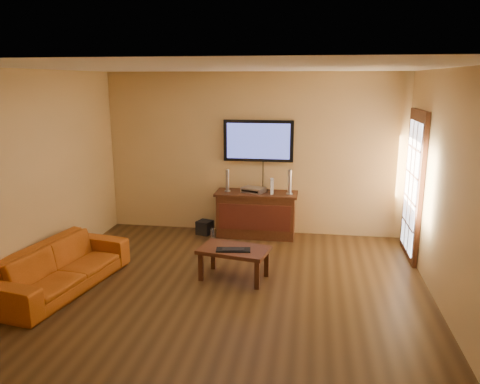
% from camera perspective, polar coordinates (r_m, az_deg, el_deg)
% --- Properties ---
extents(ground_plane, '(5.00, 5.00, 0.00)m').
position_cam_1_polar(ground_plane, '(5.91, -1.71, -12.24)').
color(ground_plane, '#34210E').
rests_on(ground_plane, ground).
extents(room_walls, '(5.00, 5.00, 5.00)m').
position_cam_1_polar(room_walls, '(6.00, -0.72, 5.09)').
color(room_walls, tan).
rests_on(room_walls, ground).
extents(french_door, '(0.07, 1.02, 2.22)m').
position_cam_1_polar(french_door, '(7.24, 20.37, 0.57)').
color(french_door, '#37190C').
rests_on(french_door, ground).
extents(media_console, '(1.35, 0.52, 0.75)m').
position_cam_1_polar(media_console, '(7.83, 1.99, -2.72)').
color(media_console, '#37190C').
rests_on(media_console, ground).
extents(television, '(1.16, 0.08, 0.69)m').
position_cam_1_polar(television, '(7.79, 2.26, 6.25)').
color(television, black).
rests_on(television, ground).
extents(coffee_table, '(0.98, 0.69, 0.42)m').
position_cam_1_polar(coffee_table, '(6.18, -0.74, -7.41)').
color(coffee_table, '#37190C').
rests_on(coffee_table, ground).
extents(sofa, '(0.89, 2.01, 0.76)m').
position_cam_1_polar(sofa, '(6.31, -21.00, -7.72)').
color(sofa, '#A44C12').
rests_on(sofa, ground).
extents(speaker_left, '(0.10, 0.10, 0.37)m').
position_cam_1_polar(speaker_left, '(7.78, -1.53, 1.31)').
color(speaker_left, silver).
rests_on(speaker_left, media_console).
extents(speaker_right, '(0.11, 0.11, 0.40)m').
position_cam_1_polar(speaker_right, '(7.62, 6.08, 1.09)').
color(speaker_right, silver).
rests_on(speaker_right, media_console).
extents(av_receiver, '(0.43, 0.37, 0.08)m').
position_cam_1_polar(av_receiver, '(7.74, 1.65, 0.27)').
color(av_receiver, silver).
rests_on(av_receiver, media_console).
extents(game_console, '(0.07, 0.18, 0.24)m').
position_cam_1_polar(game_console, '(7.66, 3.91, 0.71)').
color(game_console, white).
rests_on(game_console, media_console).
extents(subwoofer, '(0.29, 0.29, 0.23)m').
position_cam_1_polar(subwoofer, '(8.02, -4.33, -4.32)').
color(subwoofer, black).
rests_on(subwoofer, ground).
extents(bottle, '(0.07, 0.07, 0.21)m').
position_cam_1_polar(bottle, '(7.72, -3.38, -5.18)').
color(bottle, white).
rests_on(bottle, ground).
extents(keyboard, '(0.46, 0.22, 0.03)m').
position_cam_1_polar(keyboard, '(6.07, -0.82, -7.05)').
color(keyboard, black).
rests_on(keyboard, coffee_table).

